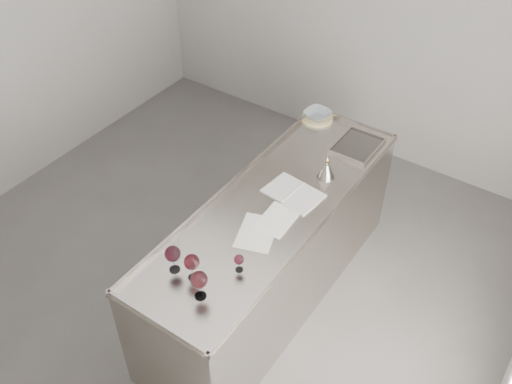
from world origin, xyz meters
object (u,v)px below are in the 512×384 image
Objects in this scene: counter at (272,251)px; wine_glass_small at (239,260)px; wine_glass_left at (173,254)px; wine_glass_middle at (192,263)px; ceramic_bowl at (317,114)px; wine_glass_right at (199,280)px; wine_funnel at (326,171)px; notebook at (293,193)px.

counter is 0.84m from wine_glass_small.
wine_glass_left is 0.40m from wine_glass_small.
ceramic_bowl is at bearing 96.96° from wine_glass_middle.
wine_glass_right reaches higher than wine_glass_middle.
wine_funnel is at bearing 87.19° from wine_glass_right.
wine_glass_right is 1.59× the size of wine_glass_small.
notebook is 0.31m from wine_funnel.
wine_glass_middle is 1.00m from notebook.
wine_glass_left is at bearing -145.91° from wine_glass_small.
wine_glass_small is at bearing 34.09° from wine_glass_left.
wine_glass_middle reaches higher than notebook.
wine_glass_small is at bearing -75.91° from ceramic_bowl.
notebook is 1.97× the size of ceramic_bowl.
ceramic_bowl is (-0.10, 1.91, -0.09)m from wine_glass_left.
wine_glass_middle is 0.98× the size of wine_funnel.
wine_funnel is at bearing 90.06° from wine_glass_small.
wine_glass_middle is (-0.04, -0.81, 0.60)m from counter.
wine_glass_left reaches higher than wine_glass_middle.
notebook is 2.19× the size of wine_funnel.
notebook is (-0.10, 0.78, -0.08)m from wine_glass_small.
wine_funnel is at bearing -55.44° from ceramic_bowl.
wine_glass_left is 0.46× the size of notebook.
counter is 5.80× the size of notebook.
ceramic_bowl is (-0.23, 1.89, -0.09)m from wine_glass_middle.
notebook is at bearing -70.14° from ceramic_bowl.
wine_glass_small is at bearing 46.67° from wine_glass_middle.
counter reaches higher than notebook.
wine_glass_middle is 0.88× the size of ceramic_bowl.
wine_glass_right reaches higher than wine_glass_small.
wine_glass_middle is 1.91m from ceramic_bowl.
wine_glass_left is 1.53× the size of wine_glass_small.
counter is at bearing -100.24° from notebook.
counter is 1.09m from wine_glass_right.
notebook is (0.05, 0.17, 0.47)m from counter.
wine_glass_middle is at bearing 6.99° from wine_glass_left.
wine_glass_right is at bearing -15.21° from wine_glass_left.
wine_glass_middle is at bearing 145.26° from wine_glass_right.
wine_glass_right is (0.26, -0.07, 0.01)m from wine_glass_left.
counter is at bearing 87.00° from wine_glass_middle.
ceramic_bowl is at bearing 104.09° from wine_glass_small.
wine_funnel is at bearing 78.42° from notebook.
ceramic_bowl is (-0.33, 0.90, 0.04)m from notebook.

